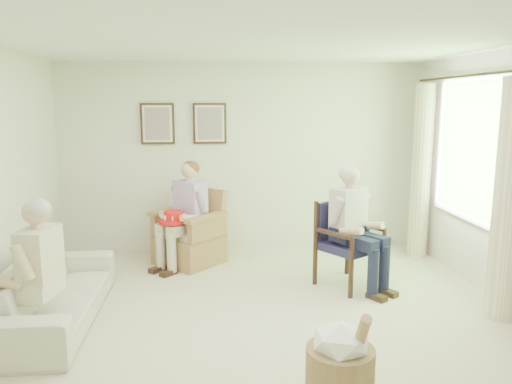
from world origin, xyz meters
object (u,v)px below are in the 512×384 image
red_hat (173,218)px  wood_armchair (348,239)px  wicker_armchair (189,240)px  person_wicker (188,208)px  sofa (54,293)px  person_dark (352,219)px  person_sofa (34,266)px  hatbox (341,362)px

red_hat → wood_armchair: bearing=-17.9°
wood_armchair → red_hat: (-2.02, 0.65, 0.14)m
wicker_armchair → person_wicker: (-0.00, -0.13, 0.45)m
wood_armchair → red_hat: wood_armchair is taller
wicker_armchair → red_hat: bearing=-80.6°
wood_armchair → sofa: bearing=159.9°
sofa → red_hat: 1.80m
person_dark → wood_armchair: bearing=55.7°
wood_armchair → person_dark: (-0.00, -0.16, 0.27)m
wicker_armchair → person_dark: person_dark is taller
person_dark → sofa: bearing=157.1°
wood_armchair → person_dark: bearing=-124.3°
wicker_armchair → sofa: bearing=-82.7°
wicker_armchair → person_wicker: 0.47m
person_wicker → person_sofa: size_ratio=1.05×
person_sofa → hatbox: 2.63m
wicker_armchair → hatbox: wicker_armchair is taller
wood_armchair → person_sofa: person_sofa is taller
person_wicker → hatbox: (1.17, -3.04, -0.48)m
wicker_armchair → person_sofa: 2.48m
person_sofa → red_hat: (1.03, 1.87, -0.05)m
wicker_armchair → red_hat: (-0.18, -0.27, 0.35)m
wood_armchair → red_hat: bearing=127.8°
red_hat → hatbox: (1.35, -2.90, -0.38)m
wood_armchair → red_hat: size_ratio=2.55×
sofa → person_wicker: 2.03m
person_wicker → person_dark: (1.84, -0.95, 0.03)m
person_sofa → wicker_armchair: bearing=160.1°
sofa → wicker_armchair: bearing=-35.6°
red_hat → hatbox: 3.22m
person_wicker → red_hat: 0.25m
wicker_armchair → person_dark: bearing=12.6°
red_hat → person_wicker: bearing=38.3°
sofa → red_hat: size_ratio=5.33×
person_wicker → red_hat: size_ratio=3.54×
wicker_armchair → wood_armchair: bearing=16.4°
person_dark → person_sofa: person_dark is taller
red_hat → person_sofa: bearing=-119.0°
wicker_armchair → hatbox: size_ratio=1.34×
sofa → person_wicker: (1.21, 1.56, 0.47)m
sofa → person_dark: 3.15m
wood_armchair → sofa: wood_armchair is taller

